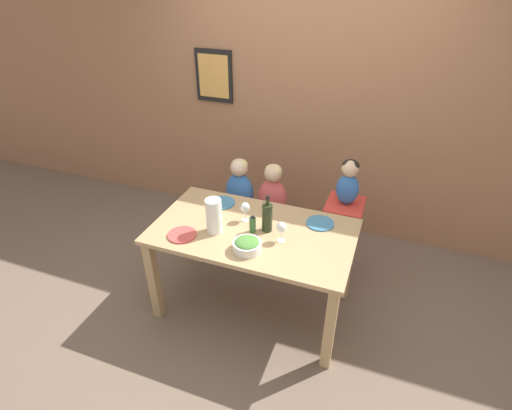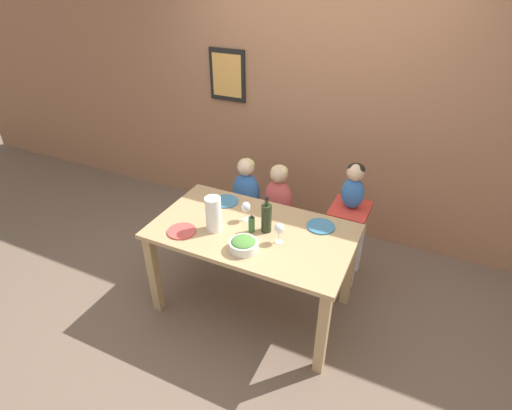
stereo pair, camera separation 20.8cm
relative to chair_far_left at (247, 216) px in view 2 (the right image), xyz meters
The scene contains 18 objects.
ground_plane 0.88m from the chair_far_left, 60.21° to the right, with size 14.00×14.00×0.00m, color #705B4C.
wall_back 1.28m from the chair_far_left, 61.71° to the left, with size 10.00×0.09×2.70m.
dining_table 0.84m from the chair_far_left, 60.21° to the right, with size 1.50×0.85×0.77m.
chair_far_left is the anchor object (origin of this frame).
chair_far_center 0.32m from the chair_far_left, ahead, with size 0.37×0.43×0.44m.
chair_right_highchair 0.99m from the chair_far_left, ahead, with size 0.31×0.36×0.73m.
person_child_left 0.33m from the chair_far_left, 90.00° to the left, with size 0.27×0.19×0.53m.
person_child_center 0.46m from the chair_far_left, ahead, with size 0.27×0.19×0.53m.
person_baby_right 1.13m from the chair_far_left, ahead, with size 0.19×0.15×0.40m.
wine_bottle 0.97m from the chair_far_left, 53.09° to the right, with size 0.08×0.08×0.29m.
paper_towel_roll 0.98m from the chair_far_left, 80.35° to the right, with size 0.12×0.12×0.27m.
wine_glass_near 1.10m from the chair_far_left, 49.77° to the right, with size 0.07×0.07×0.16m.
wine_glass_far 0.84m from the chair_far_left, 63.58° to the right, with size 0.07×0.07×0.16m.
salad_bowl_large 1.12m from the chair_far_left, 64.57° to the right, with size 0.20×0.20×0.09m.
dinner_plate_front_left 1.02m from the chair_far_left, 94.01° to the right, with size 0.21×0.21×0.01m.
dinner_plate_back_left 0.59m from the chair_far_left, 87.07° to the right, with size 0.21×0.21×0.01m.
dinner_plate_back_right 1.03m from the chair_far_left, 27.38° to the right, with size 0.21×0.21×0.01m.
condiment_bottle_hot_sauce 0.94m from the chair_far_left, 60.71° to the right, with size 0.05×0.05×0.15m.
Camera 2 is at (1.06, -2.19, 2.49)m, focal length 28.00 mm.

